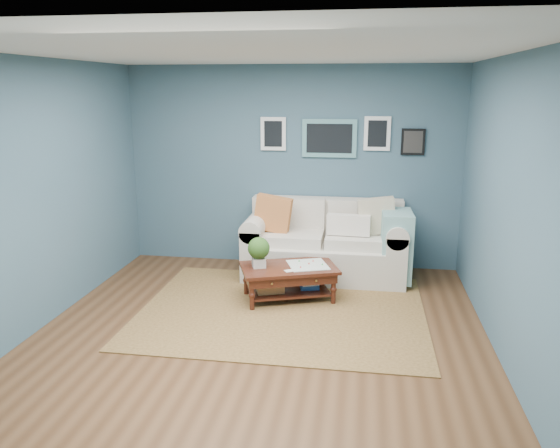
# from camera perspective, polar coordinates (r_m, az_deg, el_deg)

# --- Properties ---
(room_shell) EXTENTS (5.00, 5.02, 2.70)m
(room_shell) POSITION_cam_1_polar(r_m,az_deg,el_deg) (5.05, -2.31, 2.15)
(room_shell) COLOR brown
(room_shell) RESTS_ON ground
(area_rug) EXTENTS (3.10, 2.48, 0.01)m
(area_rug) POSITION_cam_1_polar(r_m,az_deg,el_deg) (6.12, 0.27, -8.98)
(area_rug) COLOR brown
(area_rug) RESTS_ON ground
(loveseat) EXTENTS (2.11, 0.96, 1.08)m
(loveseat) POSITION_cam_1_polar(r_m,az_deg,el_deg) (7.10, 5.45, -2.01)
(loveseat) COLOR beige
(loveseat) RESTS_ON ground
(coffee_table) EXTENTS (1.23, 0.96, 0.75)m
(coffee_table) POSITION_cam_1_polar(r_m,az_deg,el_deg) (6.31, 0.40, -5.06)
(coffee_table) COLOR black
(coffee_table) RESTS_ON ground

